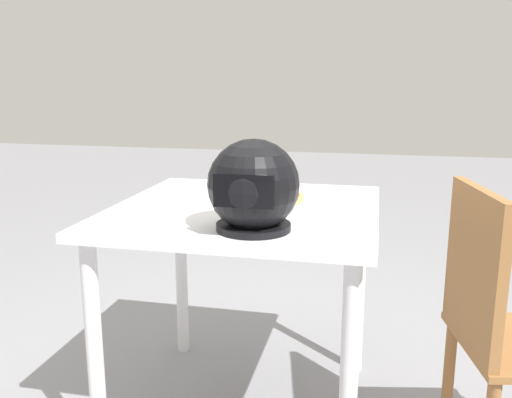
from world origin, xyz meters
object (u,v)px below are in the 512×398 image
(dining_table, at_px, (246,237))
(pizza, at_px, (265,197))
(motorcycle_helmet, at_px, (253,187))
(chair_side, at_px, (503,323))

(dining_table, bearing_deg, pizza, -134.68)
(dining_table, xyz_separation_m, motorcycle_helmet, (-0.09, 0.28, 0.23))
(motorcycle_helmet, bearing_deg, pizza, -84.25)
(pizza, bearing_deg, chair_side, 162.75)
(pizza, xyz_separation_m, chair_side, (-0.74, 0.23, -0.29))
(pizza, bearing_deg, dining_table, 45.32)
(motorcycle_helmet, xyz_separation_m, chair_side, (-0.71, -0.11, -0.39))
(pizza, relative_size, chair_side, 0.29)
(dining_table, height_order, pizza, pizza)
(pizza, xyz_separation_m, motorcycle_helmet, (-0.03, 0.34, 0.10))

